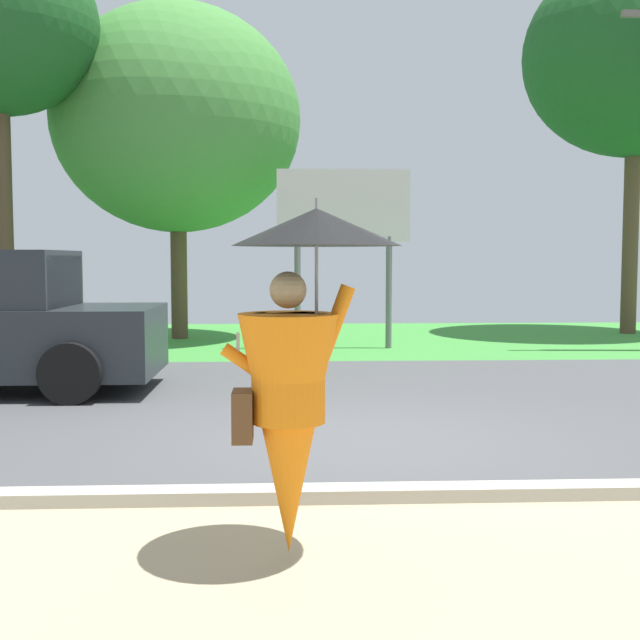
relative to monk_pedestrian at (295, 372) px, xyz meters
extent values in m
cube|color=#4C4C4F|center=(0.71, 5.04, -1.15)|extent=(40.00, 8.00, 0.10)
cube|color=green|center=(0.71, 13.04, -1.15)|extent=(40.00, 8.00, 0.10)
cube|color=#B2AD9E|center=(0.71, 1.04, -1.05)|extent=(40.00, 0.24, 0.10)
cone|color=orange|center=(-0.04, 0.00, -0.38)|extent=(0.60, 0.60, 1.45)
cylinder|color=orange|center=(-0.04, 0.00, 0.02)|extent=(0.44, 0.44, 0.65)
sphere|color=tan|center=(-0.04, 0.00, 0.49)|extent=(0.22, 0.22, 0.22)
cylinder|color=orange|center=(0.24, 0.00, 0.30)|extent=(0.24, 0.09, 0.45)
cylinder|color=orange|center=(-0.30, 0.02, 0.05)|extent=(0.29, 0.08, 0.24)
cylinder|color=gray|center=(0.13, 0.00, 0.52)|extent=(0.02, 0.02, 0.75)
cone|color=black|center=(0.13, 0.00, 0.86)|extent=(1.00, 1.00, 0.22)
cylinder|color=gray|center=(0.13, 0.00, 0.98)|extent=(0.02, 0.02, 0.10)
cube|color=#B7B7BC|center=(-0.34, 0.05, 0.15)|extent=(0.02, 0.11, 0.16)
cube|color=brown|center=(-0.31, -0.05, -0.25)|extent=(0.12, 0.24, 0.30)
cube|color=#2D3842|center=(-3.01, 6.11, 0.33)|extent=(0.10, 1.70, 0.77)
cylinder|color=black|center=(-2.66, 7.11, -0.72)|extent=(0.76, 0.28, 0.76)
cylinder|color=black|center=(-2.66, 5.11, -0.72)|extent=(0.76, 0.28, 0.76)
cylinder|color=slate|center=(0.22, 11.02, 0.00)|extent=(0.12, 0.12, 2.20)
cylinder|color=slate|center=(2.02, 11.02, 0.00)|extent=(0.12, 0.12, 2.20)
cube|color=silver|center=(1.12, 11.02, 1.70)|extent=(2.60, 0.10, 1.40)
cylinder|color=brown|center=(-2.36, 13.17, 0.43)|extent=(0.36, 0.36, 3.08)
ellipsoid|color=#478C3D|center=(-2.36, 13.17, 3.68)|extent=(5.38, 5.38, 4.89)
cylinder|color=brown|center=(-5.36, 10.85, 1.37)|extent=(0.36, 0.36, 4.96)
cylinder|color=brown|center=(8.10, 13.89, 1.31)|extent=(0.36, 0.36, 4.83)
ellipsoid|color=#1E5623|center=(8.10, 13.89, 5.36)|extent=(5.13, 5.13, 4.67)
camera|label=1|loc=(-0.07, -4.75, 0.67)|focal=45.23mm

